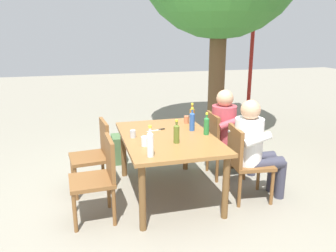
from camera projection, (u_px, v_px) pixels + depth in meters
name	position (u px, v px, depth m)	size (l,w,h in m)	color
ground_plane	(168.00, 194.00, 4.06)	(24.00, 24.00, 0.00)	gray
dining_table	(168.00, 143.00, 3.89)	(1.50, 1.03, 0.73)	olive
chair_far_left	(221.00, 141.00, 4.45)	(0.46, 0.46, 0.87)	brown
chair_far_right	(244.00, 159.00, 3.83)	(0.49, 0.49, 0.87)	brown
chair_near_left	(95.00, 152.00, 4.05)	(0.48, 0.48, 0.87)	brown
chair_near_right	(99.00, 175.00, 3.42)	(0.46, 0.46, 0.87)	brown
person_in_white_shirt	(229.00, 129.00, 4.43)	(0.47, 0.61, 1.18)	#B7424C
person_in_plaid_shirt	(254.00, 145.00, 3.80)	(0.47, 0.61, 1.18)	white
bottle_blue	(192.00, 121.00, 4.04)	(0.06, 0.06, 0.29)	#2D56A3
bottle_green	(206.00, 125.00, 3.89)	(0.06, 0.06, 0.26)	#287A38
bottle_clear	(150.00, 143.00, 3.20)	(0.06, 0.06, 0.31)	white
bottle_amber	(192.00, 116.00, 4.23)	(0.06, 0.06, 0.30)	#996019
bottle_olive	(176.00, 133.00, 3.60)	(0.06, 0.06, 0.26)	#566623
cup_steel	(133.00, 134.00, 3.80)	(0.06, 0.06, 0.09)	#B2B7BC
cup_white	(145.00, 141.00, 3.52)	(0.07, 0.07, 0.10)	white
cup_terracotta	(186.00, 120.00, 4.39)	(0.06, 0.06, 0.10)	#BC6B47
table_knife	(157.00, 130.00, 4.08)	(0.08, 0.24, 0.01)	silver
backpack_by_near_side	(117.00, 149.00, 5.01)	(0.32, 0.23, 0.40)	#47663D
lamp_post	(254.00, 18.00, 6.91)	(0.56, 0.20, 3.09)	maroon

